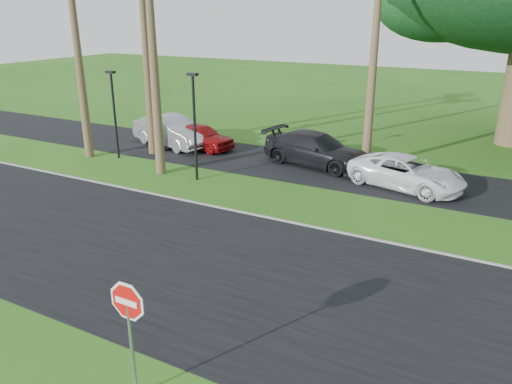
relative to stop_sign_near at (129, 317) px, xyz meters
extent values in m
plane|color=#275A16|center=(-0.50, 3.00, -1.77)|extent=(120.00, 120.00, 0.00)
cube|color=black|center=(-0.50, 5.00, -1.76)|extent=(120.00, 8.00, 0.02)
cube|color=black|center=(-0.50, 15.50, -1.76)|extent=(120.00, 5.00, 0.02)
cube|color=gray|center=(-0.50, 9.05, -1.74)|extent=(120.00, 0.12, 0.06)
cylinder|color=gray|center=(0.00, 0.00, -0.77)|extent=(0.07, 0.07, 2.00)
cylinder|color=white|center=(0.00, 0.00, 0.33)|extent=(1.05, 0.02, 1.05)
cylinder|color=red|center=(0.00, 0.00, 0.33)|extent=(0.90, 0.02, 0.90)
cube|color=white|center=(0.00, 0.00, 0.33)|extent=(0.50, 0.02, 0.12)
cone|color=brown|center=(-13.50, 12.00, 3.48)|extent=(0.44, 0.44, 10.50)
cone|color=brown|center=(-11.00, 14.00, 2.73)|extent=(0.44, 0.44, 9.00)
cone|color=brown|center=(-8.50, 11.50, 3.98)|extent=(0.44, 0.44, 11.50)
cone|color=brown|center=(-0.50, 17.00, 2.98)|extent=(0.44, 0.44, 9.50)
cylinder|color=black|center=(-12.00, 12.50, 0.33)|extent=(0.12, 0.12, 4.20)
cube|color=black|center=(-12.00, 12.50, 2.51)|extent=(0.45, 0.25, 0.12)
cylinder|color=black|center=(-6.50, 11.50, 0.48)|extent=(0.12, 0.12, 4.50)
cube|color=black|center=(-6.50, 11.50, 2.81)|extent=(0.45, 0.25, 0.12)
imported|color=#ADAEB4|center=(-11.03, 15.68, -0.95)|extent=(5.26, 2.96, 1.64)
imported|color=maroon|center=(-9.33, 15.97, -1.10)|extent=(4.14, 2.13, 1.35)
imported|color=black|center=(-2.66, 16.00, -0.99)|extent=(5.71, 3.22, 1.56)
imported|color=white|center=(1.91, 14.71, -1.10)|extent=(5.23, 3.38, 1.34)
camera|label=1|loc=(5.73, -5.76, 5.26)|focal=35.00mm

